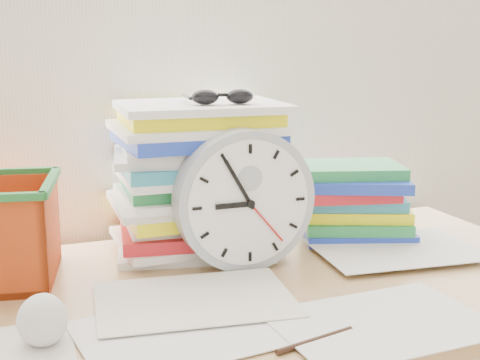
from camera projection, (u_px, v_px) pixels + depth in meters
name	position (u px, v px, depth m)	size (l,w,h in m)	color
desk	(224.00, 323.00, 1.23)	(1.40, 0.70, 0.75)	tan
paper_stack	(198.00, 177.00, 1.40)	(0.35, 0.29, 0.31)	white
clock	(244.00, 200.00, 1.28)	(0.27, 0.27, 0.05)	#A1A6AF
sunglasses	(223.00, 96.00, 1.32)	(0.14, 0.12, 0.04)	black
book_stack	(350.00, 200.00, 1.50)	(0.28, 0.21, 0.17)	white
crumpled_ball	(42.00, 319.00, 0.97)	(0.08, 0.08, 0.08)	silver
pen	(315.00, 340.00, 0.98)	(0.01, 0.01, 0.14)	black
scattered_papers	(224.00, 282.00, 1.21)	(1.26, 0.42, 0.02)	white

